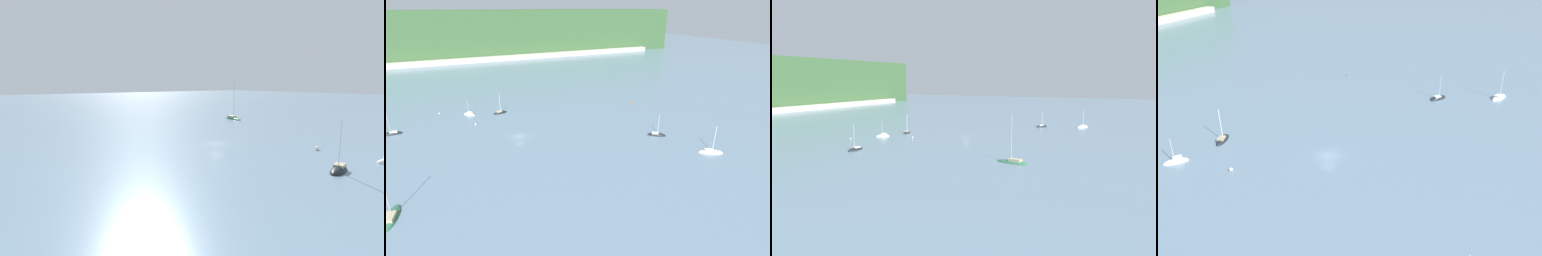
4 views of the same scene
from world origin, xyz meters
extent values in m
plane|color=slate|center=(0.00, 0.00, 0.00)|extent=(600.00, 600.00, 0.00)
ellipsoid|color=black|center=(-0.92, 24.52, 0.00)|extent=(5.68, 3.03, 1.70)
cube|color=tan|center=(-1.34, 24.42, 0.74)|extent=(2.19, 1.71, 0.55)
cylinder|color=silver|center=(-0.66, 24.58, 3.89)|extent=(0.14, 0.14, 6.84)
ellipsoid|color=#2D6647|center=(-32.39, -27.64, 0.00)|extent=(4.18, 9.00, 1.38)
cube|color=tan|center=(-32.53, -28.32, 0.73)|extent=(2.37, 3.41, 0.71)
cylinder|color=#B2B2B7|center=(-32.31, -27.21, 6.17)|extent=(0.14, 0.14, 11.59)
sphere|color=white|center=(-11.03, 15.44, 0.35)|extent=(0.70, 0.70, 0.70)
camera|label=1|loc=(39.94, 44.27, 12.37)|focal=28.00mm
camera|label=2|loc=(-19.73, -85.08, 37.80)|focal=28.00mm
camera|label=3|loc=(-119.02, -55.28, 20.53)|focal=35.00mm
camera|label=4|loc=(-61.00, -24.80, 38.10)|focal=35.00mm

